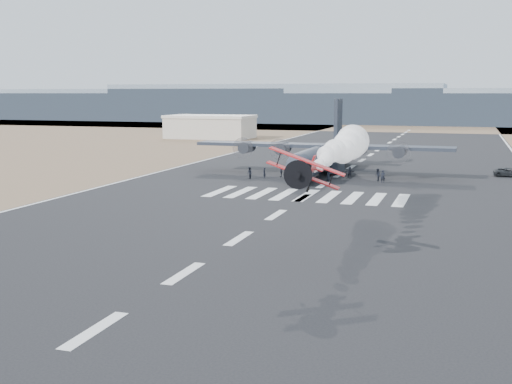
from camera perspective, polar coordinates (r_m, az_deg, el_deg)
The scene contains 20 objects.
ground at distance 37.70m, azimuth -14.14°, elevation -11.82°, with size 500.00×500.00×0.00m, color black.
scrub_far at distance 260.72m, azimuth 13.93°, elevation 5.66°, with size 500.00×80.00×0.00m, color brown.
runway_markings at distance 92.64m, azimuth 5.97°, elevation 0.62°, with size 60.00×260.00×0.01m, color silver, non-canonical shape.
ridge_seg_a at distance 360.33m, azimuth -18.53°, elevation 7.30°, with size 150.00×50.00×13.00m, color slate.
ridge_seg_b at distance 325.89m, azimuth -9.23°, elevation 7.70°, with size 150.00×50.00×15.00m, color slate.
ridge_seg_c at distance 301.70m, azimuth 1.92°, elevation 7.92°, with size 150.00×50.00×17.00m, color slate.
ridge_seg_d at distance 290.39m, azimuth 14.43°, elevation 7.22°, with size 150.00×50.00×13.00m, color slate.
hangar_left at distance 188.88m, azimuth -4.08°, elevation 5.83°, with size 24.50×14.50×6.70m.
aerobatic_biplane at distance 49.96m, azimuth 4.34°, elevation 1.97°, with size 5.90×5.52×3.31m.
smoke_trail at distance 71.28m, azimuth 8.21°, elevation 4.08°, with size 3.89×26.22×3.89m.
transport_aircraft at distance 106.09m, azimuth 6.05°, elevation 3.35°, with size 41.73×34.42×12.09m.
support_vehicle at distance 108.98m, azimuth 21.60°, elevation 1.63°, with size 2.27×4.92×1.37m, color black.
crew_a at distance 96.13m, azimuth 11.21°, elevation 1.36°, with size 0.69×0.56×1.88m, color black.
crew_b at distance 98.00m, azimuth 10.75°, elevation 1.51°, with size 0.91×0.56×1.88m, color black.
crew_c at distance 100.58m, azimuth 5.71°, elevation 1.73°, with size 1.03×0.48×1.60m, color black.
crew_d at distance 101.02m, azimuth 2.25°, elevation 1.80°, with size 0.95×0.49×1.62m, color black.
crew_e at distance 97.14m, azimuth 6.45°, elevation 1.50°, with size 0.83×0.51×1.70m, color black.
crew_f at distance 101.86m, azimuth 8.32°, elevation 1.78°, with size 1.52×0.49×1.64m, color black.
crew_g at distance 99.51m, azimuth 0.74°, elevation 1.71°, with size 0.61×0.50×1.66m, color black.
crew_h at distance 98.83m, azimuth -0.58°, elevation 1.71°, with size 0.88×0.54×1.80m, color black.
Camera 1 is at (19.19, -29.69, 13.10)m, focal length 45.00 mm.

